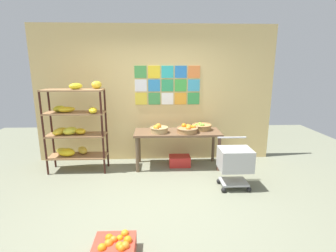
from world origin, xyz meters
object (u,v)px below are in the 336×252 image
(fruit_basket_centre, at_px, (159,129))
(produce_crate_under_table, at_px, (180,161))
(display_table, at_px, (177,136))
(orange_crate_foreground, at_px, (115,249))
(banana_shelf_unit, at_px, (74,127))
(fruit_basket_back_left, at_px, (202,127))
(shopping_cart, at_px, (235,161))
(fruit_basket_right, at_px, (188,129))

(fruit_basket_centre, height_order, produce_crate_under_table, fruit_basket_centre)
(fruit_basket_centre, distance_m, produce_crate_under_table, 0.80)
(display_table, distance_m, orange_crate_foreground, 2.64)
(banana_shelf_unit, bearing_deg, display_table, 3.48)
(fruit_basket_centre, relative_size, orange_crate_foreground, 0.80)
(fruit_basket_back_left, relative_size, produce_crate_under_table, 0.94)
(display_table, bearing_deg, orange_crate_foreground, -108.84)
(shopping_cart, bearing_deg, fruit_basket_back_left, 114.15)
(orange_crate_foreground, height_order, shopping_cart, shopping_cart)
(fruit_basket_right, distance_m, orange_crate_foreground, 2.65)
(banana_shelf_unit, distance_m, display_table, 1.94)
(fruit_basket_back_left, height_order, shopping_cart, fruit_basket_back_left)
(fruit_basket_back_left, bearing_deg, fruit_basket_centre, -166.99)
(fruit_basket_back_left, xyz_separation_m, orange_crate_foreground, (-1.32, -2.55, -0.67))
(fruit_basket_back_left, bearing_deg, fruit_basket_right, -146.65)
(shopping_cart, bearing_deg, orange_crate_foreground, -133.24)
(orange_crate_foreground, bearing_deg, fruit_basket_centre, 78.52)
(produce_crate_under_table, height_order, orange_crate_foreground, orange_crate_foreground)
(fruit_basket_right, xyz_separation_m, produce_crate_under_table, (-0.13, 0.12, -0.68))
(fruit_basket_right, xyz_separation_m, shopping_cart, (0.66, -0.85, -0.32))
(fruit_basket_centre, distance_m, fruit_basket_right, 0.54)
(fruit_basket_back_left, height_order, orange_crate_foreground, fruit_basket_back_left)
(produce_crate_under_table, bearing_deg, fruit_basket_right, -40.94)
(banana_shelf_unit, bearing_deg, orange_crate_foreground, -65.00)
(orange_crate_foreground, bearing_deg, produce_crate_under_table, 70.25)
(display_table, height_order, fruit_basket_right, fruit_basket_right)
(fruit_basket_centre, height_order, fruit_basket_back_left, fruit_basket_centre)
(fruit_basket_right, bearing_deg, orange_crate_foreground, -113.44)
(orange_crate_foreground, bearing_deg, display_table, 71.16)
(display_table, xyz_separation_m, produce_crate_under_table, (0.05, 0.02, -0.52))
(fruit_basket_back_left, height_order, produce_crate_under_table, fruit_basket_back_left)
(display_table, bearing_deg, shopping_cart, -48.39)
(fruit_basket_back_left, relative_size, shopping_cart, 0.48)
(produce_crate_under_table, distance_m, shopping_cart, 1.31)
(fruit_basket_right, bearing_deg, fruit_basket_back_left, 33.35)
(produce_crate_under_table, relative_size, shopping_cart, 0.51)
(display_table, height_order, fruit_basket_centre, fruit_basket_centre)
(banana_shelf_unit, xyz_separation_m, fruit_basket_centre, (1.56, 0.02, -0.06))
(fruit_basket_centre, xyz_separation_m, shopping_cart, (1.20, -0.86, -0.32))
(display_table, height_order, shopping_cart, shopping_cart)
(fruit_basket_centre, relative_size, produce_crate_under_table, 0.84)
(fruit_basket_right, relative_size, produce_crate_under_table, 0.99)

